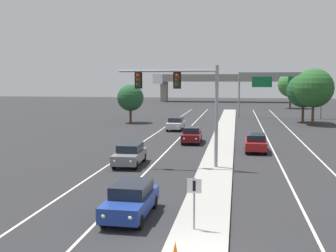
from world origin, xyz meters
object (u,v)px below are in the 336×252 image
at_px(median_sign_post, 194,196).
at_px(highway_sign_gantry, 280,80).
at_px(car_oncoming_blue, 131,199).
at_px(car_oncoming_darkred, 192,135).
at_px(tree_far_right_b, 314,88).
at_px(car_oncoming_silver, 176,124).
at_px(tree_far_left_a, 130,98).
at_px(overhead_signal_mast, 185,94).
at_px(tree_far_right_c, 291,84).
at_px(car_oncoming_grey, 130,154).
at_px(traffic_cone_median_nose, 175,252).
at_px(car_receding_red, 256,142).
at_px(tree_far_right_a, 304,91).

xyz_separation_m(median_sign_post, highway_sign_gantry, (8.46, 53.63, 4.58)).
relative_size(median_sign_post, car_oncoming_blue, 0.49).
distance_m(car_oncoming_darkred, tree_far_right_b, 24.60).
bearing_deg(car_oncoming_silver, tree_far_left_a, 135.08).
bearing_deg(highway_sign_gantry, car_oncoming_darkred, -111.27).
height_order(car_oncoming_silver, tree_far_right_b, tree_far_right_b).
height_order(car_oncoming_blue, tree_far_left_a, tree_far_left_a).
relative_size(car_oncoming_blue, tree_far_right_b, 0.57).
bearing_deg(car_oncoming_darkred, tree_far_right_b, 52.22).
distance_m(median_sign_post, highway_sign_gantry, 54.48).
relative_size(overhead_signal_mast, tree_far_right_c, 0.91).
height_order(median_sign_post, highway_sign_gantry, highway_sign_gantry).
height_order(overhead_signal_mast, median_sign_post, overhead_signal_mast).
xyz_separation_m(car_oncoming_grey, car_oncoming_silver, (0.27, 21.91, 0.00)).
bearing_deg(overhead_signal_mast, traffic_cone_median_nose, -83.97).
relative_size(car_oncoming_grey, highway_sign_gantry, 0.34).
bearing_deg(car_receding_red, traffic_cone_median_nose, -98.74).
xyz_separation_m(car_oncoming_darkred, tree_far_right_b, (14.84, 19.15, 4.30)).
xyz_separation_m(car_oncoming_blue, traffic_cone_median_nose, (2.80, -4.88, -0.31)).
bearing_deg(car_oncoming_blue, tree_far_left_a, 104.38).
distance_m(tree_far_right_a, tree_far_right_c, 30.33).
distance_m(car_oncoming_grey, tree_far_right_b, 36.13).
height_order(median_sign_post, car_oncoming_darkred, median_sign_post).
relative_size(traffic_cone_median_nose, tree_far_left_a, 0.13).
height_order(overhead_signal_mast, car_oncoming_blue, overhead_signal_mast).
bearing_deg(tree_far_right_a, overhead_signal_mast, -110.95).
distance_m(tree_far_right_a, tree_far_right_b, 3.60).
bearing_deg(tree_far_right_a, car_receding_red, -106.41).
distance_m(highway_sign_gantry, tree_far_right_b, 10.34).
relative_size(overhead_signal_mast, tree_far_left_a, 1.29).
bearing_deg(tree_far_right_a, median_sign_post, -103.37).
relative_size(tree_far_right_a, tree_far_right_b, 0.90).
bearing_deg(median_sign_post, highway_sign_gantry, 81.03).
bearing_deg(tree_far_right_c, overhead_signal_mast, -103.05).
xyz_separation_m(car_oncoming_grey, highway_sign_gantry, (14.60, 40.51, 5.34)).
bearing_deg(car_oncoming_silver, tree_far_right_c, 66.10).
xyz_separation_m(car_oncoming_darkred, tree_far_right_a, (14.02, 22.62, 3.81)).
bearing_deg(tree_far_right_c, tree_far_right_a, -93.35).
relative_size(car_oncoming_grey, tree_far_right_a, 0.64).
bearing_deg(traffic_cone_median_nose, car_oncoming_grey, 109.56).
relative_size(car_oncoming_grey, tree_far_right_c, 0.57).
relative_size(traffic_cone_median_nose, tree_far_right_a, 0.10).
relative_size(car_oncoming_silver, tree_far_right_a, 0.63).
height_order(median_sign_post, tree_far_right_b, tree_far_right_b).
xyz_separation_m(car_oncoming_blue, tree_far_right_a, (14.39, 45.90, 3.81)).
xyz_separation_m(car_oncoming_silver, traffic_cone_median_nose, (5.57, -38.33, -0.31)).
distance_m(highway_sign_gantry, tree_far_left_a, 24.77).
height_order(highway_sign_gantry, tree_far_right_c, tree_far_right_c).
bearing_deg(tree_far_left_a, highway_sign_gantry, 26.03).
bearing_deg(car_oncoming_blue, highway_sign_gantry, 77.47).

